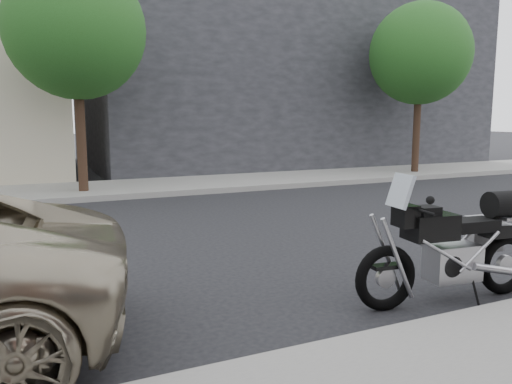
# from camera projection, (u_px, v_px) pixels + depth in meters

# --- Properties ---
(ground) EXTENTS (120.00, 120.00, 0.00)m
(ground) POSITION_uv_depth(u_px,v_px,m) (250.00, 240.00, 8.30)
(ground) COLOR black
(ground) RESTS_ON ground
(far_sidewalk) EXTENTS (44.00, 3.00, 0.15)m
(far_sidewalk) POSITION_uv_depth(u_px,v_px,m) (156.00, 187.00, 14.12)
(far_sidewalk) COLOR gray
(far_sidewalk) RESTS_ON ground
(far_building_dark) EXTENTS (16.00, 11.00, 7.00)m
(far_building_dark) POSITION_uv_depth(u_px,v_px,m) (269.00, 85.00, 22.81)
(far_building_dark) COLOR #242429
(far_building_dark) RESTS_ON ground
(street_tree_left) EXTENTS (3.40, 3.40, 5.70)m
(street_tree_left) POSITION_uv_depth(u_px,v_px,m) (420.00, 54.00, 16.82)
(street_tree_left) COLOR #352318
(street_tree_left) RESTS_ON far_sidewalk
(street_tree_mid) EXTENTS (3.40, 3.40, 5.70)m
(street_tree_mid) POSITION_uv_depth(u_px,v_px,m) (76.00, 30.00, 12.24)
(street_tree_mid) COLOR #352318
(street_tree_mid) RESTS_ON far_sidewalk
(motorcycle) EXTENTS (2.29, 0.74, 1.45)m
(motorcycle) POSITION_uv_depth(u_px,v_px,m) (459.00, 245.00, 5.50)
(motorcycle) COLOR black
(motorcycle) RESTS_ON ground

